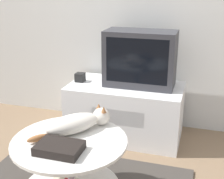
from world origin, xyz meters
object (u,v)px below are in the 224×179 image
object	(u,v)px
dvd_box	(59,148)
tv	(140,59)
cat	(77,123)
speaker	(80,77)

from	to	relation	value
dvd_box	tv	bearing A→B (deg)	81.41
dvd_box	cat	bearing A→B (deg)	90.60
tv	cat	world-z (taller)	tv
dvd_box	cat	world-z (taller)	cat
tv	cat	distance (m)	1.01
cat	dvd_box	bearing A→B (deg)	-139.77
dvd_box	cat	xyz separation A→B (m)	(-0.00, 0.27, 0.03)
speaker	cat	size ratio (longest dim) A/B	0.18
tv	cat	xyz separation A→B (m)	(-0.19, -0.97, -0.20)
speaker	dvd_box	bearing A→B (deg)	-72.93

